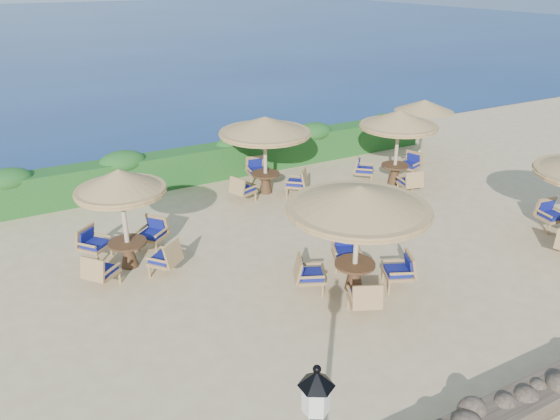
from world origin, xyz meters
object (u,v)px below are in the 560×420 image
object	(u,v)px
cafe_set_2	(123,208)
cafe_set_4	(398,132)
extra_parasol	(424,106)
cafe_set_3	(265,137)
cafe_set_0	(358,215)

from	to	relation	value
cafe_set_2	cafe_set_4	world-z (taller)	same
extra_parasol	cafe_set_3	bearing A→B (deg)	-178.35
extra_parasol	cafe_set_0	world-z (taller)	cafe_set_0
cafe_set_2	extra_parasol	bearing A→B (deg)	13.56
cafe_set_4	cafe_set_0	bearing A→B (deg)	-137.03
extra_parasol	cafe_set_2	distance (m)	12.86
extra_parasol	cafe_set_2	world-z (taller)	cafe_set_2
cafe_set_0	cafe_set_2	world-z (taller)	same
cafe_set_0	cafe_set_2	xyz separation A→B (m)	(-4.41, 3.68, -0.30)
extra_parasol	cafe_set_4	distance (m)	3.16
cafe_set_0	cafe_set_4	bearing A→B (deg)	42.97
cafe_set_4	extra_parasol	bearing A→B (deg)	31.77
cafe_set_0	cafe_set_4	distance (m)	7.39
extra_parasol	cafe_set_2	bearing A→B (deg)	-166.44
cafe_set_4	cafe_set_3	bearing A→B (deg)	161.76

